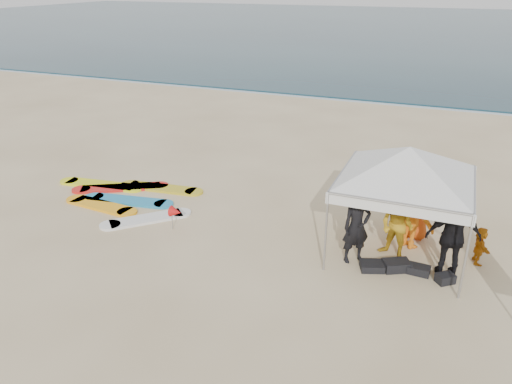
{
  "coord_description": "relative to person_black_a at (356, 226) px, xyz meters",
  "views": [
    {
      "loc": [
        4.82,
        -7.38,
        5.88
      ],
      "look_at": [
        0.77,
        2.6,
        1.2
      ],
      "focal_mm": 35.0,
      "sensor_mm": 36.0,
      "label": 1
    }
  ],
  "objects": [
    {
      "name": "marker_pennant",
      "position": [
        -4.44,
        -0.21,
        -0.37
      ],
      "size": [
        0.28,
        0.28,
        0.64
      ],
      "color": "#A5A5A8",
      "rests_on": "ground"
    },
    {
      "name": "surfboard_spread",
      "position": [
        -6.82,
        0.98,
        -0.83
      ],
      "size": [
        4.58,
        3.16,
        0.07
      ],
      "color": "red",
      "rests_on": "ground"
    },
    {
      "name": "person_black_b",
      "position": [
        1.97,
        0.13,
        0.08
      ],
      "size": [
        1.18,
        0.7,
        1.89
      ],
      "primitive_type": "imported",
      "rotation": [
        0.0,
        0.0,
        3.37
      ],
      "color": "black",
      "rests_on": "ground"
    },
    {
      "name": "ground",
      "position": [
        -3.22,
        -2.41,
        -0.86
      ],
      "size": [
        120.0,
        120.0,
        0.0
      ],
      "primitive_type": "plane",
      "color": "beige",
      "rests_on": "ground"
    },
    {
      "name": "person_yellow",
      "position": [
        0.81,
        0.49,
        -0.06
      ],
      "size": [
        0.95,
        0.86,
        1.6
      ],
      "primitive_type": "imported",
      "rotation": [
        0.0,
        0.0,
        -0.4
      ],
      "color": "gold",
      "rests_on": "ground"
    },
    {
      "name": "person_orange_b",
      "position": [
        1.11,
        1.64,
        -0.0
      ],
      "size": [
        0.91,
        0.66,
        1.72
      ],
      "primitive_type": "imported",
      "rotation": [
        0.0,
        0.0,
        3.0
      ],
      "color": "#CE4A12",
      "rests_on": "ground"
    },
    {
      "name": "shoreline_foam",
      "position": [
        -3.22,
        15.79,
        -0.86
      ],
      "size": [
        160.0,
        1.2,
        0.01
      ],
      "primitive_type": "cube",
      "color": "silver",
      "rests_on": "ground"
    },
    {
      "name": "canopy_tent",
      "position": [
        0.85,
        0.74,
        1.69
      ],
      "size": [
        3.89,
        3.89,
        2.93
      ],
      "color": "#A5A5A8",
      "rests_on": "ground"
    },
    {
      "name": "person_orange_a",
      "position": [
        1.1,
        1.15,
        0.02
      ],
      "size": [
        1.3,
        1.21,
        1.76
      ],
      "primitive_type": "imported",
      "rotation": [
        0.0,
        0.0,
        2.49
      ],
      "color": "orange",
      "rests_on": "ground"
    },
    {
      "name": "gear_pile",
      "position": [
        1.06,
        -0.1,
        -0.76
      ],
      "size": [
        2.03,
        0.74,
        0.22
      ],
      "color": "black",
      "rests_on": "ground"
    },
    {
      "name": "person_seated",
      "position": [
        2.57,
        0.94,
        -0.43
      ],
      "size": [
        0.4,
        0.84,
        0.87
      ],
      "primitive_type": "imported",
      "rotation": [
        0.0,
        0.0,
        1.76
      ],
      "color": "orange",
      "rests_on": "ground"
    },
    {
      "name": "ocean",
      "position": [
        -3.22,
        57.59,
        -0.82
      ],
      "size": [
        160.0,
        84.0,
        0.08
      ],
      "primitive_type": "cube",
      "color": "#0C2633",
      "rests_on": "ground"
    },
    {
      "name": "person_black_a",
      "position": [
        0.0,
        0.0,
        0.0
      ],
      "size": [
        0.75,
        0.7,
        1.72
      ],
      "primitive_type": "imported",
      "rotation": [
        0.0,
        0.0,
        0.63
      ],
      "color": "black",
      "rests_on": "ground"
    }
  ]
}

